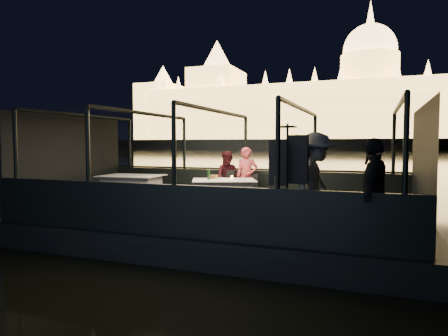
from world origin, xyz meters
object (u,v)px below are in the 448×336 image
at_px(dining_table_aft, 132,191).
at_px(passenger_dark, 374,194).
at_px(person_woman_coral, 247,177).
at_px(wine_bottle, 209,173).
at_px(coat_stand, 287,186).
at_px(person_man_maroon, 228,177).
at_px(chair_port_left, 225,189).
at_px(chair_port_right, 250,190).
at_px(passenger_stripe, 315,187).
at_px(dining_table_central, 224,196).

relative_size(dining_table_aft, passenger_dark, 0.90).
height_order(person_woman_coral, wine_bottle, person_woman_coral).
relative_size(coat_stand, person_woman_coral, 1.27).
bearing_deg(coat_stand, person_man_maroon, 124.82).
relative_size(person_woman_coral, passenger_dark, 0.90).
bearing_deg(wine_bottle, person_woman_coral, 60.26).
bearing_deg(person_woman_coral, coat_stand, -85.62).
distance_m(chair_port_left, person_woman_coral, 0.63).
height_order(chair_port_left, passenger_dark, passenger_dark).
bearing_deg(dining_table_aft, chair_port_right, 16.34).
bearing_deg(dining_table_aft, wine_bottle, -1.59).
xyz_separation_m(dining_table_aft, passenger_dark, (5.79, -2.29, 0.47)).
xyz_separation_m(chair_port_left, passenger_dark, (3.57, -3.13, 0.40)).
height_order(passenger_stripe, passenger_dark, passenger_stripe).
distance_m(coat_stand, person_man_maroon, 3.85).
xyz_separation_m(dining_table_central, person_man_maroon, (-0.27, 1.03, 0.36)).
bearing_deg(person_woman_coral, dining_table_central, -128.19).
bearing_deg(wine_bottle, passenger_stripe, -31.70).
relative_size(chair_port_right, passenger_stripe, 0.46).
xyz_separation_m(chair_port_left, coat_stand, (2.22, -2.95, 0.45)).
bearing_deg(chair_port_left, passenger_stripe, -36.03).
distance_m(dining_table_central, chair_port_right, 0.91).
bearing_deg(chair_port_left, wine_bottle, -86.08).
height_order(person_man_maroon, wine_bottle, person_man_maroon).
height_order(dining_table_aft, passenger_dark, passenger_dark).
xyz_separation_m(chair_port_right, passenger_stripe, (1.97, -2.57, 0.40)).
relative_size(dining_table_aft, chair_port_right, 1.82).
height_order(dining_table_aft, chair_port_left, chair_port_left).
bearing_deg(dining_table_central, chair_port_right, 65.93).
distance_m(dining_table_aft, coat_stand, 4.94).
relative_size(dining_table_central, passenger_dark, 0.86).
relative_size(dining_table_central, person_man_maroon, 1.03).
xyz_separation_m(passenger_stripe, passenger_dark, (0.94, -0.57, 0.00)).
distance_m(chair_port_right, passenger_stripe, 3.26).
xyz_separation_m(person_man_maroon, passenger_dark, (3.55, -3.34, 0.10)).
distance_m(dining_table_aft, chair_port_left, 2.38).
bearing_deg(dining_table_aft, dining_table_central, 0.39).
height_order(dining_table_aft, wine_bottle, wine_bottle).
bearing_deg(coat_stand, chair_port_left, 126.93).
relative_size(chair_port_right, wine_bottle, 2.86).
bearing_deg(dining_table_central, coat_stand, -47.81).
relative_size(dining_table_central, dining_table_aft, 0.96).
distance_m(dining_table_central, passenger_stripe, 2.95).
xyz_separation_m(chair_port_right, person_man_maroon, (-0.64, 0.20, 0.30)).
bearing_deg(dining_table_central, passenger_stripe, -36.68).
height_order(dining_table_aft, passenger_stripe, passenger_stripe).
bearing_deg(person_man_maroon, dining_table_aft, -162.50).
xyz_separation_m(coat_stand, wine_bottle, (-2.29, 2.05, 0.02)).
height_order(coat_stand, passenger_stripe, coat_stand).
relative_size(coat_stand, person_man_maroon, 1.37).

